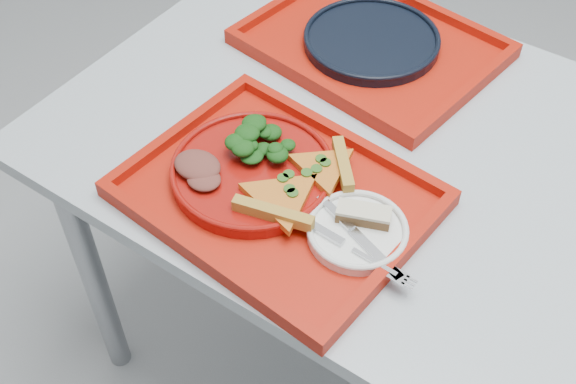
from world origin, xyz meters
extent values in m
cube|color=#9AA6AD|center=(0.00, 0.00, 0.73)|extent=(1.60, 0.80, 0.03)
cylinder|color=gray|center=(-0.72, -0.32, 0.36)|extent=(0.05, 0.05, 0.72)
cylinder|color=gray|center=(-0.72, 0.32, 0.36)|extent=(0.05, 0.05, 0.72)
cube|color=#A91708|center=(-0.31, -0.21, 0.76)|extent=(0.48, 0.39, 0.01)
cube|color=#A91708|center=(-0.39, 0.21, 0.76)|extent=(0.49, 0.41, 0.01)
cylinder|color=maroon|center=(-0.37, -0.20, 0.77)|extent=(0.26, 0.26, 0.02)
cylinder|color=white|center=(-0.17, -0.21, 0.77)|extent=(0.15, 0.15, 0.01)
cylinder|color=black|center=(-0.39, 0.21, 0.77)|extent=(0.26, 0.26, 0.02)
ellipsoid|color=black|center=(-0.38, -0.16, 0.80)|extent=(0.10, 0.09, 0.05)
ellipsoid|color=brown|center=(-0.44, -0.25, 0.79)|extent=(0.08, 0.06, 0.02)
cube|color=#4A2918|center=(-0.17, -0.19, 0.78)|extent=(0.09, 0.06, 0.02)
cube|color=beige|center=(-0.17, -0.19, 0.80)|extent=(0.09, 0.06, 0.01)
cube|color=silver|center=(-0.16, -0.22, 0.78)|extent=(0.18, 0.08, 0.01)
cube|color=silver|center=(-0.16, -0.25, 0.78)|extent=(0.19, 0.03, 0.01)
camera|label=1|loc=(0.13, -0.82, 1.60)|focal=45.00mm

